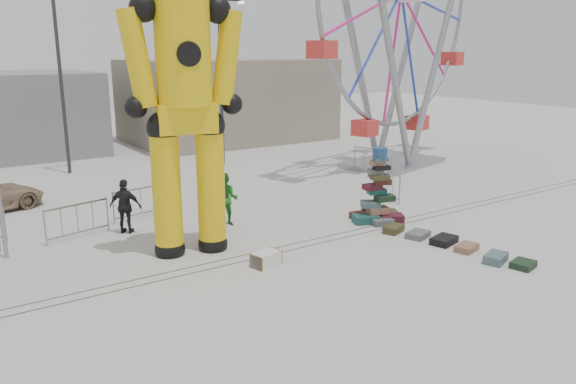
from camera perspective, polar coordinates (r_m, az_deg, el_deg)
ground at (r=16.44m, az=5.21°, el=-5.65°), size 90.00×90.00×0.00m
track_line_near at (r=16.88m, az=3.93°, el=-5.07°), size 40.00×0.04×0.01m
track_line_far at (r=17.18m, az=3.11°, el=-4.71°), size 40.00×0.04×0.01m
building_right at (r=36.23m, az=-6.19°, el=9.29°), size 12.00×8.00×5.00m
lamp_post_right at (r=28.11m, az=-6.67°, el=11.92°), size 1.41×0.25×8.00m
lamp_post_left at (r=27.61m, az=-21.93°, el=10.97°), size 1.41×0.25×8.00m
suitcase_tower at (r=18.97m, az=9.06°, el=-0.85°), size 1.94×1.60×2.48m
crash_test_dummy at (r=15.34m, az=-10.42°, el=9.53°), size 3.31×1.45×8.30m
ferris_wheel at (r=28.09m, az=11.33°, el=17.21°), size 12.23×4.21×14.54m
steamer_trunk at (r=15.01m, az=-2.24°, el=-6.81°), size 0.88×0.64×0.37m
row_case_0 at (r=17.98m, az=10.67°, el=-3.70°), size 0.82×0.67×0.22m
row_case_1 at (r=17.66m, az=13.06°, el=-4.24°), size 0.88×0.74×0.18m
row_case_2 at (r=17.30m, az=15.57°, el=-4.74°), size 0.96×0.75×0.21m
row_case_3 at (r=16.88m, az=17.69°, el=-5.41°), size 0.83×0.64×0.19m
row_case_4 at (r=16.25m, az=20.35°, el=-6.30°), size 0.88×0.70×0.24m
row_case_5 at (r=16.14m, az=22.78°, el=-6.80°), size 0.74×0.65×0.18m
barricade_dummy_b at (r=18.17m, az=-20.60°, el=-2.75°), size 1.97×0.56×1.10m
barricade_dummy_c at (r=19.64m, az=-14.71°, el=-1.06°), size 1.99×0.42×1.10m
barricade_wheel_front at (r=21.98m, az=9.98°, el=0.81°), size 0.62×1.96×1.10m
barricade_wheel_back at (r=26.90m, az=8.62°, el=3.31°), size 0.73×1.93×1.10m
pedestrian_red at (r=17.04m, az=-7.65°, el=-1.75°), size 0.80×0.73×1.84m
pedestrian_green at (r=18.31m, az=-6.37°, el=-0.74°), size 1.07×1.05×1.74m
pedestrian_black at (r=18.12m, az=-16.19°, el=-1.42°), size 1.04×0.97×1.72m
pedestrian_grey at (r=22.88m, az=9.28°, el=2.03°), size 0.88×1.18×1.62m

